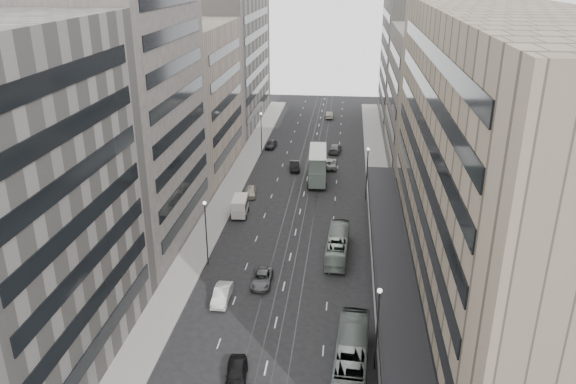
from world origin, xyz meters
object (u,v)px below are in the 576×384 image
at_px(bus_near, 351,356).
at_px(sedan_1, 222,295).
at_px(double_decker, 318,165).
at_px(sedan_0, 236,373).
at_px(sedan_2, 262,279).
at_px(bus_far, 338,245).
at_px(panel_van, 240,206).

height_order(bus_near, sedan_1, bus_near).
height_order(double_decker, sedan_0, double_decker).
xyz_separation_m(bus_near, double_decker, (-5.82, 47.48, 1.28)).
relative_size(double_decker, sedan_2, 2.09).
bearing_deg(bus_near, sedan_2, -50.53).
bearing_deg(double_decker, sedan_2, -99.96).
distance_m(bus_near, bus_far, 21.70).
bearing_deg(panel_van, sedan_0, -83.38).
relative_size(bus_far, sedan_0, 2.29).
bearing_deg(sedan_1, panel_van, 94.97).
bearing_deg(sedan_2, panel_van, 106.99).
xyz_separation_m(bus_near, bus_far, (-1.76, 21.63, -0.17)).
relative_size(double_decker, sedan_0, 2.17).
xyz_separation_m(panel_van, sedan_2, (5.98, -18.42, -0.87)).
height_order(panel_van, sedan_2, panel_van).
distance_m(bus_far, sedan_1, 16.85).
bearing_deg(sedan_0, sedan_1, 101.16).
bearing_deg(sedan_1, bus_near, -36.34).
distance_m(bus_far, panel_van, 17.85).
relative_size(bus_near, sedan_0, 2.55).
bearing_deg(sedan_1, bus_far, 43.31).
bearing_deg(sedan_1, sedan_0, -72.75).
height_order(bus_far, double_decker, double_decker).
bearing_deg(bus_far, bus_near, 96.98).
bearing_deg(double_decker, bus_near, -85.68).
distance_m(bus_near, sedan_0, 10.18).
height_order(panel_van, sedan_0, panel_van).
relative_size(panel_van, sedan_0, 0.98).
xyz_separation_m(double_decker, panel_van, (-10.29, -15.23, -1.38)).
bearing_deg(bus_far, sedan_2, 45.29).
height_order(bus_near, double_decker, double_decker).
relative_size(panel_van, sedan_1, 0.96).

